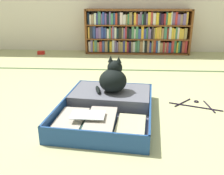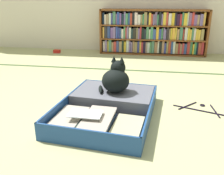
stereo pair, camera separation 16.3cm
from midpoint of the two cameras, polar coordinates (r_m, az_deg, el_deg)
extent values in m
plane|color=tan|center=(1.81, -4.94, -6.68)|extent=(10.00, 10.00, 0.00)
cube|color=#39502C|center=(2.97, -1.58, 4.19)|extent=(4.80, 0.05, 0.00)
cube|color=brown|center=(3.94, -7.10, 12.99)|extent=(0.03, 0.27, 0.67)
cube|color=brown|center=(3.97, 16.58, 12.40)|extent=(0.03, 0.27, 0.67)
cube|color=brown|center=(3.85, 4.95, 17.77)|extent=(1.58, 0.27, 0.02)
cube|color=brown|center=(3.93, 4.67, 8.25)|extent=(1.58, 0.27, 0.02)
cube|color=brown|center=(3.89, 4.76, 11.43)|extent=(1.55, 0.27, 0.02)
cube|color=beige|center=(3.97, -6.25, 9.82)|extent=(0.04, 0.23, 0.16)
cube|color=slate|center=(3.95, -5.79, 9.93)|extent=(0.03, 0.23, 0.18)
cube|color=gold|center=(3.96, -5.33, 9.83)|extent=(0.02, 0.23, 0.16)
cube|color=#4A8065|center=(3.95, -4.87, 10.00)|extent=(0.04, 0.23, 0.19)
cube|color=#A58158|center=(3.94, -4.29, 9.72)|extent=(0.03, 0.23, 0.15)
cube|color=#C03D35|center=(3.93, -3.74, 9.81)|extent=(0.04, 0.23, 0.16)
cube|color=#3E4E86|center=(3.94, -3.12, 9.88)|extent=(0.04, 0.23, 0.17)
cube|color=#9F7F52|center=(3.92, -2.45, 9.85)|extent=(0.04, 0.23, 0.17)
cube|color=black|center=(3.91, -1.92, 10.02)|extent=(0.03, 0.23, 0.19)
cube|color=yellow|center=(3.93, -1.41, 9.85)|extent=(0.04, 0.23, 0.16)
cube|color=silver|center=(3.92, -0.82, 10.02)|extent=(0.04, 0.23, 0.19)
cube|color=slate|center=(3.92, -0.34, 9.92)|extent=(0.03, 0.23, 0.18)
cube|color=slate|center=(3.92, 0.11, 9.78)|extent=(0.02, 0.23, 0.16)
cube|color=#A47B55|center=(3.92, 0.55, 9.90)|extent=(0.03, 0.23, 0.17)
cube|color=#98824B|center=(3.90, 1.09, 9.78)|extent=(0.04, 0.23, 0.16)
cube|color=navy|center=(3.91, 1.66, 9.88)|extent=(0.03, 0.23, 0.17)
cube|color=gold|center=(3.91, 2.12, 9.86)|extent=(0.02, 0.23, 0.17)
cube|color=#AC2E3A|center=(3.90, 2.51, 9.75)|extent=(0.03, 0.23, 0.16)
cube|color=black|center=(3.90, 3.02, 9.84)|extent=(0.04, 0.23, 0.17)
cube|color=gray|center=(3.90, 3.47, 9.74)|extent=(0.02, 0.23, 0.16)
cube|color=silver|center=(3.91, 3.95, 9.75)|extent=(0.04, 0.23, 0.16)
cube|color=#49884F|center=(3.91, 4.43, 9.80)|extent=(0.02, 0.23, 0.17)
cube|color=#477A5F|center=(3.91, 4.96, 9.93)|extent=(0.04, 0.23, 0.19)
cube|color=#A4744A|center=(3.91, 5.63, 9.78)|extent=(0.04, 0.23, 0.17)
cube|color=silver|center=(3.91, 6.17, 9.86)|extent=(0.02, 0.23, 0.18)
cube|color=black|center=(3.91, 6.66, 9.75)|extent=(0.03, 0.23, 0.17)
cube|color=#A57754|center=(3.91, 7.22, 9.80)|extent=(0.03, 0.23, 0.18)
cube|color=#333D8D|center=(3.92, 7.68, 9.60)|extent=(0.03, 0.23, 0.15)
cube|color=olive|center=(3.92, 8.16, 9.79)|extent=(0.02, 0.23, 0.19)
cube|color=#B04027|center=(3.92, 8.66, 9.81)|extent=(0.04, 0.23, 0.19)
cube|color=#304F93|center=(3.92, 9.15, 9.71)|extent=(0.02, 0.23, 0.18)
cube|color=silver|center=(3.92, 9.63, 9.75)|extent=(0.03, 0.23, 0.19)
cube|color=#9D8052|center=(3.94, 10.18, 9.51)|extent=(0.04, 0.23, 0.15)
cube|color=#B02F30|center=(3.93, 10.73, 9.52)|extent=(0.02, 0.23, 0.16)
cube|color=#A3845D|center=(3.95, 11.12, 9.43)|extent=(0.03, 0.23, 0.15)
cube|color=#B7373C|center=(3.94, 11.56, 9.47)|extent=(0.03, 0.23, 0.16)
cube|color=#314880|center=(3.95, 12.05, 9.42)|extent=(0.04, 0.23, 0.15)
cube|color=#B1332D|center=(3.96, 12.68, 9.59)|extent=(0.04, 0.23, 0.18)
cube|color=#37734D|center=(3.97, 13.23, 9.63)|extent=(0.03, 0.23, 0.19)
cube|color=yellow|center=(3.96, 13.72, 9.33)|extent=(0.02, 0.23, 0.16)
cube|color=#3C875D|center=(3.98, 14.11, 9.53)|extent=(0.03, 0.23, 0.18)
cube|color=black|center=(3.97, 14.55, 9.45)|extent=(0.02, 0.23, 0.18)
cube|color=#B14430|center=(3.99, 14.99, 9.44)|extent=(0.04, 0.23, 0.17)
cube|color=#B12E33|center=(4.00, 15.59, 9.47)|extent=(0.03, 0.23, 0.18)
cube|color=brown|center=(3.86, 4.85, 14.48)|extent=(1.55, 0.27, 0.02)
cube|color=#F0A93E|center=(3.93, -6.47, 12.86)|extent=(0.03, 0.23, 0.17)
cube|color=#2A292D|center=(3.92, -5.95, 12.96)|extent=(0.04, 0.23, 0.18)
cube|color=#3D5188|center=(3.93, -5.44, 12.98)|extent=(0.02, 0.23, 0.18)
cube|color=#2C428B|center=(3.91, -5.12, 12.98)|extent=(0.02, 0.23, 0.19)
cube|color=#6E4F95|center=(3.91, -4.56, 12.85)|extent=(0.04, 0.23, 0.16)
cube|color=slate|center=(3.90, -3.97, 12.90)|extent=(0.04, 0.23, 0.17)
cube|color=#2E4394|center=(3.90, -3.40, 12.96)|extent=(0.03, 0.23, 0.18)
cube|color=#313A92|center=(3.90, -2.97, 12.86)|extent=(0.02, 0.23, 0.16)
cube|color=#2F4982|center=(3.89, -2.60, 12.84)|extent=(0.02, 0.23, 0.16)
cube|color=silver|center=(3.90, -2.10, 12.74)|extent=(0.03, 0.23, 0.15)
cube|color=#488A53|center=(3.89, -1.60, 13.04)|extent=(0.02, 0.23, 0.19)
cube|color=#B13935|center=(3.89, -1.25, 12.88)|extent=(0.02, 0.23, 0.17)
cube|color=slate|center=(3.88, -0.90, 13.02)|extent=(0.03, 0.23, 0.19)
cube|color=silver|center=(3.88, -0.42, 12.89)|extent=(0.03, 0.23, 0.17)
cube|color=#17292D|center=(3.88, 0.13, 12.77)|extent=(0.03, 0.23, 0.15)
cube|color=black|center=(3.88, 0.70, 12.87)|extent=(0.04, 0.23, 0.17)
cube|color=#8F8054|center=(3.88, 1.28, 12.86)|extent=(0.03, 0.23, 0.17)
cube|color=slate|center=(3.87, 1.69, 12.78)|extent=(0.02, 0.23, 0.16)
cube|color=#B12F39|center=(3.88, 2.08, 12.97)|extent=(0.03, 0.23, 0.18)
cube|color=black|center=(3.88, 2.57, 12.85)|extent=(0.03, 0.23, 0.17)
cube|color=#1C222B|center=(3.87, 3.08, 12.69)|extent=(0.03, 0.23, 0.15)
cube|color=#4C8356|center=(3.87, 3.67, 12.99)|extent=(0.04, 0.23, 0.19)
cube|color=silver|center=(3.88, 4.15, 12.68)|extent=(0.02, 0.23, 0.15)
cube|color=#41885A|center=(3.87, 4.63, 12.92)|extent=(0.04, 0.23, 0.18)
cube|color=#364D91|center=(3.87, 5.24, 12.65)|extent=(0.04, 0.23, 0.15)
cube|color=gold|center=(3.88, 5.89, 12.90)|extent=(0.04, 0.23, 0.19)
cube|color=#2F3F8D|center=(3.88, 6.46, 12.65)|extent=(0.04, 0.23, 0.15)
cube|color=#438251|center=(3.89, 6.94, 12.74)|extent=(0.02, 0.23, 0.17)
cube|color=slate|center=(3.88, 7.36, 12.77)|extent=(0.02, 0.23, 0.17)
cube|color=slate|center=(3.89, 7.68, 12.58)|extent=(0.02, 0.23, 0.15)
cube|color=#2A2324|center=(3.88, 8.15, 12.79)|extent=(0.03, 0.23, 0.18)
cube|color=#987D53|center=(3.89, 8.58, 12.67)|extent=(0.02, 0.23, 0.17)
cube|color=gold|center=(3.89, 8.95, 12.67)|extent=(0.02, 0.23, 0.17)
cube|color=gold|center=(3.90, 9.46, 12.71)|extent=(0.04, 0.23, 0.18)
cube|color=gold|center=(3.90, 9.97, 12.72)|extent=(0.02, 0.23, 0.18)
cube|color=#A47B4F|center=(3.90, 10.44, 12.54)|extent=(0.03, 0.23, 0.16)
cube|color=#3D755C|center=(3.91, 11.09, 12.73)|extent=(0.04, 0.23, 0.19)
cube|color=#BF3A2F|center=(3.92, 11.58, 12.50)|extent=(0.02, 0.23, 0.16)
cube|color=silver|center=(3.91, 12.12, 12.61)|extent=(0.04, 0.23, 0.18)
cube|color=gold|center=(3.92, 12.64, 12.51)|extent=(0.03, 0.23, 0.17)
cube|color=gold|center=(3.93, 13.07, 12.39)|extent=(0.03, 0.23, 0.16)
cube|color=#3E7555|center=(3.93, 13.50, 12.53)|extent=(0.03, 0.23, 0.18)
cube|color=silver|center=(3.94, 13.91, 12.45)|extent=(0.03, 0.23, 0.17)
cube|color=gold|center=(3.95, 14.35, 12.36)|extent=(0.03, 0.23, 0.16)
cube|color=gold|center=(3.96, 14.85, 12.26)|extent=(0.04, 0.23, 0.15)
cube|color=#998649|center=(3.96, 15.49, 12.27)|extent=(0.04, 0.23, 0.16)
cube|color=black|center=(3.91, -6.55, 15.92)|extent=(0.03, 0.23, 0.17)
cube|color=silver|center=(3.90, -6.17, 15.71)|extent=(0.02, 0.23, 0.15)
cube|color=#9A7F5E|center=(3.90, -5.67, 15.76)|extent=(0.04, 0.23, 0.15)
cube|color=silver|center=(3.89, -5.06, 15.89)|extent=(0.03, 0.23, 0.17)
cube|color=#3D4395|center=(3.89, -4.61, 15.91)|extent=(0.02, 0.23, 0.17)
cube|color=#437A5B|center=(3.89, -4.09, 16.09)|extent=(0.04, 0.23, 0.19)
cube|color=slate|center=(3.89, -3.54, 15.86)|extent=(0.02, 0.23, 0.16)
cube|color=#2A4495|center=(3.87, -3.16, 16.03)|extent=(0.03, 0.23, 0.18)
cube|color=#704D93|center=(3.88, -2.65, 15.93)|extent=(0.03, 0.23, 0.17)
cube|color=#13232F|center=(3.87, -2.11, 15.85)|extent=(0.03, 0.23, 0.16)
cube|color=slate|center=(3.86, -1.65, 16.08)|extent=(0.02, 0.23, 0.19)
cube|color=#46865D|center=(3.86, -1.18, 15.91)|extent=(0.03, 0.23, 0.16)
cube|color=#284D86|center=(3.87, -0.64, 15.97)|extent=(0.03, 0.23, 0.17)
cube|color=#B63827|center=(3.86, -0.18, 15.94)|extent=(0.03, 0.23, 0.17)
cube|color=black|center=(3.86, 0.34, 16.04)|extent=(0.03, 0.23, 0.18)
cube|color=beige|center=(3.85, 0.97, 16.02)|extent=(0.04, 0.23, 0.18)
cube|color=silver|center=(3.86, 1.68, 15.79)|extent=(0.04, 0.23, 0.15)
cube|color=olive|center=(3.86, 2.25, 15.78)|extent=(0.02, 0.23, 0.15)
cube|color=#348250|center=(3.86, 2.63, 15.85)|extent=(0.02, 0.23, 0.16)
cube|color=olive|center=(3.85, 3.14, 16.02)|extent=(0.04, 0.23, 0.18)
cube|color=#211F2A|center=(3.85, 3.66, 15.76)|extent=(0.02, 0.23, 0.15)
cube|color=gold|center=(3.85, 4.12, 15.94)|extent=(0.03, 0.23, 0.18)
cube|color=#B8402F|center=(3.85, 4.58, 15.80)|extent=(0.02, 0.23, 0.16)
cube|color=slate|center=(3.85, 5.02, 15.76)|extent=(0.02, 0.23, 0.16)
cube|color=slate|center=(3.86, 5.49, 16.01)|extent=(0.03, 0.23, 0.19)
cube|color=#3B7C51|center=(3.85, 5.90, 15.71)|extent=(0.02, 0.23, 0.15)
cube|color=black|center=(3.85, 6.39, 15.95)|extent=(0.03, 0.23, 0.19)
cube|color=slate|center=(3.86, 6.87, 15.76)|extent=(0.02, 0.23, 0.16)
cube|color=gold|center=(3.86, 7.41, 15.90)|extent=(0.04, 0.23, 0.18)
cube|color=#BC4138|center=(3.87, 7.97, 15.92)|extent=(0.03, 0.23, 0.19)
cube|color=silver|center=(3.87, 8.58, 15.76)|extent=(0.04, 0.23, 0.17)
cube|color=gold|center=(3.87, 9.28, 15.76)|extent=(0.04, 0.23, 0.18)
cube|color=black|center=(3.87, 9.80, 15.71)|extent=(0.02, 0.23, 0.17)
cube|color=#2B142A|center=(3.88, 10.35, 15.62)|extent=(0.04, 0.23, 0.16)
cube|color=#B22B2C|center=(3.89, 10.93, 15.59)|extent=(0.03, 0.23, 0.16)
cube|color=#36755B|center=(3.89, 11.37, 15.72)|extent=(0.02, 0.23, 0.18)
cube|color=gold|center=(3.88, 11.93, 15.60)|extent=(0.04, 0.23, 0.17)
cube|color=silver|center=(3.90, 12.43, 15.71)|extent=(0.02, 0.23, 0.19)
cube|color=slate|center=(3.91, 12.90, 15.61)|extent=(0.04, 0.23, 0.18)
cube|color=red|center=(3.92, 13.47, 15.62)|extent=(0.03, 0.23, 0.19)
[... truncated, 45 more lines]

